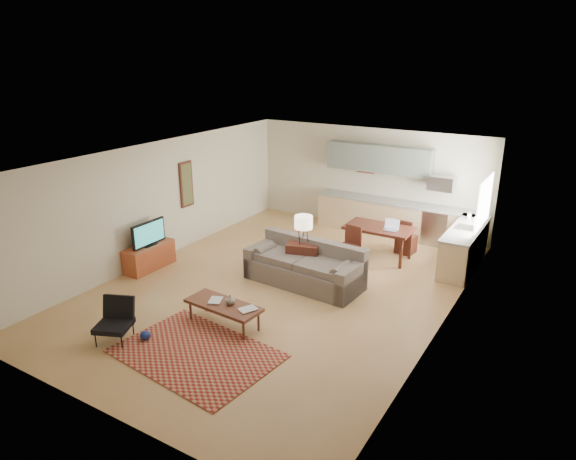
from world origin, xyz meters
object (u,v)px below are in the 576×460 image
Objects in this scene: armchair at (113,322)px; tv_credenza at (149,257)px; coffee_table at (224,314)px; console_table at (303,261)px; dining_table at (378,242)px; sofa at (304,264)px.

tv_credenza is at bearing 101.43° from armchair.
console_table is at bearing 89.22° from coffee_table.
coffee_table is 1.18× the size of tv_credenza.
dining_table is (0.95, 1.85, -0.00)m from console_table.
tv_credenza is (-3.33, -1.07, -0.17)m from sofa.
tv_credenza is at bearing -142.84° from dining_table.
sofa is 1.67× the size of dining_table.
dining_table reaches higher than armchair.
console_table is (0.20, 2.47, 0.18)m from coffee_table.
armchair is at bearing -110.34° from sofa.
console_table is at bearing 126.71° from sofa.
coffee_table is at bearing -111.81° from console_table.
tv_credenza is 1.53× the size of console_table.
armchair is 0.92× the size of console_table.
armchair reaches higher than coffee_table.
sofa is at bearing -110.80° from dining_table.
coffee_table is at bearing -21.09° from tv_credenza.
console_table is (-0.17, 0.26, -0.05)m from sofa.
sofa reaches higher than armchair.
tv_credenza is 0.78× the size of dining_table.
coffee_table is at bearing 24.42° from armchair.
sofa reaches higher than coffee_table.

